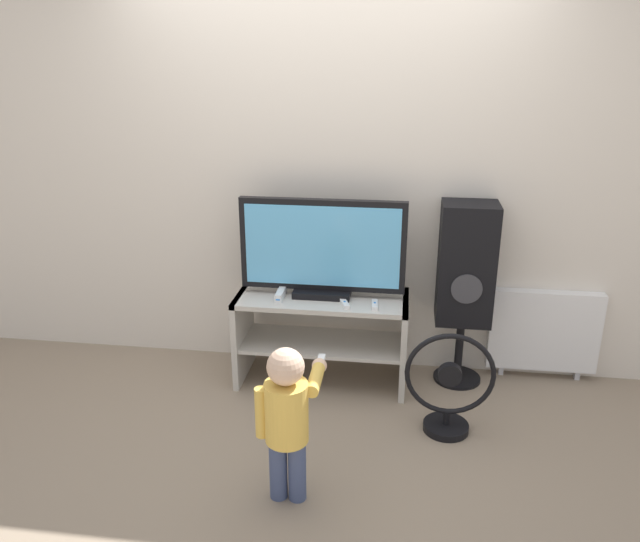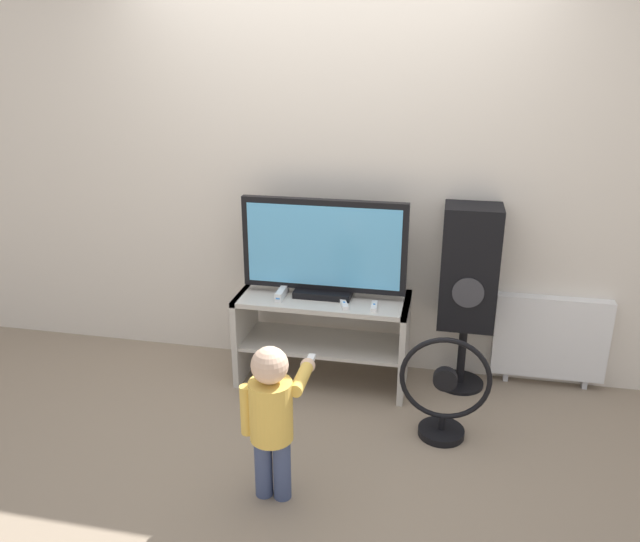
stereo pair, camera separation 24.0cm
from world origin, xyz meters
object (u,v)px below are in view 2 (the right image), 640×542
at_px(remote_primary, 374,306).
at_px(speaker_tower, 469,272).
at_px(remote_secondary, 344,304).
at_px(radiator, 550,338).
at_px(game_console, 282,293).
at_px(television, 324,249).
at_px(floor_fan, 444,393).
at_px(child, 272,411).

bearing_deg(remote_primary, speaker_tower, 23.84).
distance_m(remote_secondary, radiator, 1.31).
distance_m(remote_secondary, speaker_tower, 0.77).
relative_size(game_console, speaker_tower, 0.17).
distance_m(television, floor_fan, 1.09).
relative_size(game_console, floor_fan, 0.33).
bearing_deg(game_console, television, 17.28).
bearing_deg(remote_secondary, remote_primary, 1.93).
xyz_separation_m(child, radiator, (1.39, 1.35, -0.14)).
distance_m(remote_primary, speaker_tower, 0.61).
bearing_deg(game_console, remote_primary, -5.83).
distance_m(remote_secondary, floor_fan, 0.77).
xyz_separation_m(television, child, (-0.01, -1.14, -0.41)).
xyz_separation_m(television, game_console, (-0.24, -0.08, -0.27)).
distance_m(television, speaker_tower, 0.87).
bearing_deg(child, game_console, 102.65).
height_order(speaker_tower, radiator, speaker_tower).
bearing_deg(floor_fan, radiator, 48.08).
distance_m(television, child, 1.21).
relative_size(television, game_console, 5.06).
xyz_separation_m(remote_secondary, radiator, (1.24, 0.35, -0.26)).
bearing_deg(radiator, game_console, -169.94).
relative_size(remote_secondary, speaker_tower, 0.12).
bearing_deg(child, remote_secondary, 80.99).
bearing_deg(speaker_tower, child, -125.05).
height_order(remote_secondary, floor_fan, remote_secondary).
height_order(remote_secondary, speaker_tower, speaker_tower).
distance_m(television, radiator, 1.51).
bearing_deg(child, speaker_tower, 54.95).
bearing_deg(child, floor_fan, 40.32).
xyz_separation_m(game_console, speaker_tower, (1.10, 0.18, 0.16)).
bearing_deg(radiator, remote_secondary, -164.02).
xyz_separation_m(game_console, child, (0.24, -1.06, -0.14)).
relative_size(remote_primary, floor_fan, 0.22).
xyz_separation_m(television, radiator, (1.39, 0.21, -0.55)).
xyz_separation_m(television, remote_secondary, (0.15, -0.14, -0.28)).
distance_m(remote_primary, remote_secondary, 0.18).
bearing_deg(television, remote_primary, -22.23).
bearing_deg(television, floor_fan, -32.45).
xyz_separation_m(television, remote_primary, (0.33, -0.13, -0.28)).
distance_m(remote_primary, radiator, 1.14).
bearing_deg(remote_primary, remote_secondary, -178.07).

